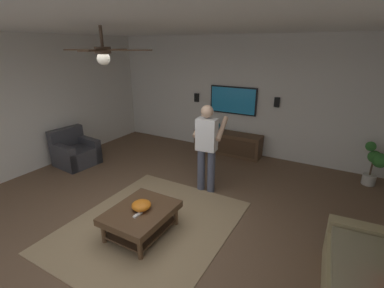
% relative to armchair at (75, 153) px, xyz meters
% --- Properties ---
extents(ground_plane, '(8.86, 8.86, 0.00)m').
position_rel_armchair_xyz_m(ground_plane, '(-1.06, -2.90, -0.28)').
color(ground_plane, brown).
extents(wall_back_tv, '(0.10, 7.03, 2.85)m').
position_rel_armchair_xyz_m(wall_back_tv, '(2.68, -2.90, 1.14)').
color(wall_back_tv, silver).
rests_on(wall_back_tv, ground).
extents(wall_side_far, '(7.59, 0.10, 2.85)m').
position_rel_armchair_xyz_m(wall_side_far, '(-1.06, 0.56, 1.14)').
color(wall_side_far, silver).
rests_on(wall_side_far, ground).
extents(ceiling_slab, '(7.59, 7.03, 0.10)m').
position_rel_armchair_xyz_m(ceiling_slab, '(-1.06, -2.90, 2.62)').
color(ceiling_slab, white).
extents(area_rug, '(2.71, 2.28, 0.01)m').
position_rel_armchair_xyz_m(area_rug, '(-1.02, -2.94, -0.27)').
color(area_rug, '#9E8460').
rests_on(area_rug, ground).
extents(armchair, '(0.87, 0.88, 0.82)m').
position_rel_armchair_xyz_m(armchair, '(0.00, 0.00, 0.00)').
color(armchair, '#38383D').
rests_on(armchair, ground).
extents(coffee_table, '(1.00, 0.80, 0.40)m').
position_rel_armchair_xyz_m(coffee_table, '(-1.22, -2.94, 0.02)').
color(coffee_table, '#513823').
rests_on(coffee_table, ground).
extents(media_console, '(0.45, 1.70, 0.55)m').
position_rel_armchair_xyz_m(media_console, '(2.35, -2.78, -0.00)').
color(media_console, '#513823').
rests_on(media_console, ground).
extents(tv, '(0.05, 1.20, 0.67)m').
position_rel_armchair_xyz_m(tv, '(2.59, -2.78, 1.04)').
color(tv, black).
extents(person_standing, '(0.57, 0.57, 1.64)m').
position_rel_armchair_xyz_m(person_standing, '(0.40, -3.17, 0.65)').
color(person_standing, '#4C5166').
rests_on(person_standing, ground).
extents(potted_plant_tall, '(0.36, 0.42, 0.86)m').
position_rel_armchair_xyz_m(potted_plant_tall, '(2.19, -5.90, 0.20)').
color(potted_plant_tall, '#B7B2A8').
rests_on(potted_plant_tall, ground).
extents(bowl, '(0.28, 0.28, 0.13)m').
position_rel_armchair_xyz_m(bowl, '(-1.20, -2.94, 0.18)').
color(bowl, orange).
rests_on(bowl, coffee_table).
extents(remote_white, '(0.15, 0.05, 0.02)m').
position_rel_armchair_xyz_m(remote_white, '(-1.35, -3.00, 0.13)').
color(remote_white, white).
rests_on(remote_white, coffee_table).
extents(vase_round, '(0.22, 0.22, 0.22)m').
position_rel_armchair_xyz_m(vase_round, '(2.40, -2.44, 0.38)').
color(vase_round, teal).
rests_on(vase_round, media_console).
extents(wall_speaker_left, '(0.06, 0.12, 0.22)m').
position_rel_armchair_xyz_m(wall_speaker_left, '(2.60, -3.85, 1.10)').
color(wall_speaker_left, black).
extents(wall_speaker_right, '(0.06, 0.12, 0.22)m').
position_rel_armchair_xyz_m(wall_speaker_right, '(2.60, -1.75, 1.02)').
color(wall_speaker_right, black).
extents(ceiling_fan, '(1.14, 1.17, 0.46)m').
position_rel_armchair_xyz_m(ceiling_fan, '(-1.23, -2.55, 2.24)').
color(ceiling_fan, '#4C3828').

